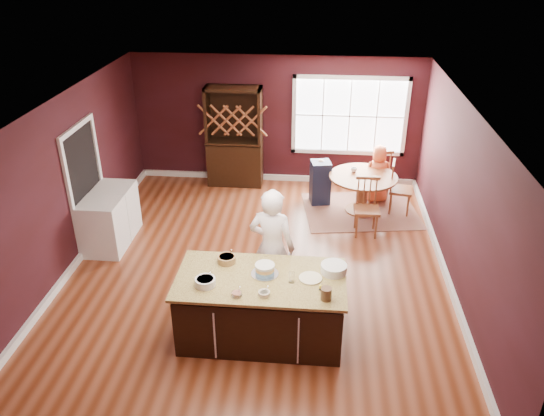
{
  "coord_description": "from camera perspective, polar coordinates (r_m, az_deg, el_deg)",
  "views": [
    {
      "loc": [
        0.87,
        -7.14,
        4.83
      ],
      "look_at": [
        0.21,
        0.1,
        1.05
      ],
      "focal_mm": 35.0,
      "sensor_mm": 36.0,
      "label": 1
    }
  ],
  "objects": [
    {
      "name": "dinner_plate",
      "position": [
        6.81,
        4.16,
        -7.54
      ],
      "size": [
        0.3,
        0.3,
        0.02
      ],
      "primitive_type": "cylinder",
      "color": "beige",
      "rests_on": "kitchen_island"
    },
    {
      "name": "layer_cake",
      "position": [
        6.85,
        -0.78,
        -6.62
      ],
      "size": [
        0.36,
        0.36,
        0.15
      ],
      "primitive_type": null,
      "color": "white",
      "rests_on": "kitchen_island"
    },
    {
      "name": "rug",
      "position": [
        10.51,
        9.49,
        -0.27
      ],
      "size": [
        2.37,
        1.96,
        0.01
      ],
      "primitive_type": "cube",
      "rotation": [
        0.0,
        0.0,
        0.15
      ],
      "color": "brown",
      "rests_on": "ground"
    },
    {
      "name": "dryer",
      "position": [
        9.81,
        -16.35,
        -0.15
      ],
      "size": [
        0.64,
        0.62,
        0.93
      ],
      "primitive_type": "cube",
      "color": "white",
      "rests_on": "ground"
    },
    {
      "name": "seated_woman",
      "position": [
        10.74,
        11.33,
        3.63
      ],
      "size": [
        0.6,
        0.42,
        1.18
      ],
      "primitive_type": "imported",
      "rotation": [
        0.0,
        0.0,
        3.22
      ],
      "color": "#DB5E34",
      "rests_on": "ground"
    },
    {
      "name": "washer",
      "position": [
        9.29,
        -17.68,
        -1.96
      ],
      "size": [
        0.64,
        0.62,
        0.93
      ],
      "primitive_type": "cube",
      "color": "white",
      "rests_on": "ground"
    },
    {
      "name": "bowl_pink",
      "position": [
        6.51,
        -3.82,
        -9.23
      ],
      "size": [
        0.14,
        0.14,
        0.05
      ],
      "primitive_type": "cylinder",
      "color": "silver",
      "rests_on": "kitchen_island"
    },
    {
      "name": "doorway",
      "position": [
        9.44,
        -19.32,
        2.06
      ],
      "size": [
        0.08,
        1.26,
        2.13
      ],
      "primitive_type": null,
      "color": "white",
      "rests_on": "room_shell"
    },
    {
      "name": "bowl_olive",
      "position": [
        6.5,
        -0.85,
        -9.18
      ],
      "size": [
        0.14,
        0.14,
        0.05
      ],
      "primitive_type": "cylinder",
      "color": "beige",
      "rests_on": "kitchen_island"
    },
    {
      "name": "chair_east",
      "position": [
        10.4,
        13.72,
        2.14
      ],
      "size": [
        0.49,
        0.5,
        1.04
      ],
      "primitive_type": null,
      "rotation": [
        0.0,
        0.0,
        1.4
      ],
      "color": "#995725",
      "rests_on": "ground"
    },
    {
      "name": "bowl_yellow",
      "position": [
        7.12,
        -4.89,
        -5.5
      ],
      "size": [
        0.25,
        0.25,
        0.09
      ],
      "primitive_type": "cylinder",
      "color": "#A5844F",
      "rests_on": "kitchen_island"
    },
    {
      "name": "bowl_blue",
      "position": [
        6.71,
        -7.19,
        -7.89
      ],
      "size": [
        0.26,
        0.26,
        0.1
      ],
      "primitive_type": "cylinder",
      "color": "white",
      "rests_on": "kitchen_island"
    },
    {
      "name": "toy_figurine",
      "position": [
        6.61,
        5.24,
        -8.52
      ],
      "size": [
        0.04,
        0.04,
        0.07
      ],
      "primitive_type": null,
      "color": "yellow",
      "rests_on": "kitchen_island"
    },
    {
      "name": "hutch",
      "position": [
        11.16,
        -4.06,
        7.61
      ],
      "size": [
        1.15,
        0.48,
        2.11
      ],
      "primitive_type": "cube",
      "color": "black",
      "rests_on": "ground"
    },
    {
      "name": "baker",
      "position": [
        7.46,
        0.0,
        -4.28
      ],
      "size": [
        0.73,
        0.55,
        1.81
      ],
      "primitive_type": "imported",
      "rotation": [
        0.0,
        0.0,
        2.95
      ],
      "color": "white",
      "rests_on": "ground"
    },
    {
      "name": "window",
      "position": [
        11.14,
        8.34,
        9.77
      ],
      "size": [
        2.36,
        0.1,
        1.66
      ],
      "primitive_type": null,
      "color": "white",
      "rests_on": "room_shell"
    },
    {
      "name": "table_plate",
      "position": [
        10.12,
        11.08,
        3.18
      ],
      "size": [
        0.19,
        0.19,
        0.01
      ],
      "primitive_type": "cylinder",
      "color": "beige",
      "rests_on": "dining_table"
    },
    {
      "name": "chair_south",
      "position": [
        9.5,
        10.17,
        0.06
      ],
      "size": [
        0.45,
        0.43,
        1.06
      ],
      "primitive_type": null,
      "rotation": [
        0.0,
        0.0,
        0.02
      ],
      "color": "brown",
      "rests_on": "ground"
    },
    {
      "name": "chair_north",
      "position": [
        10.97,
        11.31,
        3.83
      ],
      "size": [
        0.55,
        0.53,
        1.06
      ],
      "primitive_type": null,
      "rotation": [
        0.0,
        0.0,
        3.43
      ],
      "color": "#9C5F36",
      "rests_on": "ground"
    },
    {
      "name": "kitchen_island",
      "position": [
        7.1,
        -1.19,
        -10.72
      ],
      "size": [
        2.18,
        1.14,
        0.92
      ],
      "color": "black",
      "rests_on": "ground"
    },
    {
      "name": "room_shell",
      "position": [
        7.99,
        -1.56,
        1.63
      ],
      "size": [
        7.0,
        7.0,
        7.0
      ],
      "color": "brown",
      "rests_on": "ground"
    },
    {
      "name": "white_tub",
      "position": [
        6.93,
        6.66,
        -6.48
      ],
      "size": [
        0.34,
        0.34,
        0.12
      ],
      "primitive_type": "cylinder",
      "color": "silver",
      "rests_on": "kitchen_island"
    },
    {
      "name": "table_cup",
      "position": [
        10.31,
        8.79,
        4.08
      ],
      "size": [
        0.15,
        0.15,
        0.09
      ],
      "primitive_type": "imported",
      "rotation": [
        0.0,
        0.0,
        0.31
      ],
      "color": "white",
      "rests_on": "dining_table"
    },
    {
      "name": "dining_table",
      "position": [
        10.28,
        9.71,
        2.34
      ],
      "size": [
        1.29,
        1.29,
        0.75
      ],
      "color": "brown",
      "rests_on": "ground"
    },
    {
      "name": "high_chair",
      "position": [
        10.55,
        5.2,
        2.85
      ],
      "size": [
        0.44,
        0.44,
        0.92
      ],
      "primitive_type": null,
      "rotation": [
        0.0,
        0.0,
        0.2
      ],
      "color": "black",
      "rests_on": "ground"
    },
    {
      "name": "stoneware_crock",
      "position": [
        6.44,
        5.85,
        -9.17
      ],
      "size": [
        0.13,
        0.13,
        0.16
      ],
      "primitive_type": "cylinder",
      "color": "#41301A",
      "rests_on": "kitchen_island"
    },
    {
      "name": "toddler",
      "position": [
        10.45,
        5.6,
        4.7
      ],
      "size": [
        0.18,
        0.14,
        0.26
      ],
      "primitive_type": null,
      "color": "#8CA5BF",
      "rests_on": "high_chair"
    },
    {
      "name": "drinking_glass",
      "position": [
        6.7,
        2.13,
        -7.43
      ],
      "size": [
        0.08,
        0.08,
        0.15
      ],
      "primitive_type": "cylinder",
      "color": "white",
      "rests_on": "kitchen_island"
    }
  ]
}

